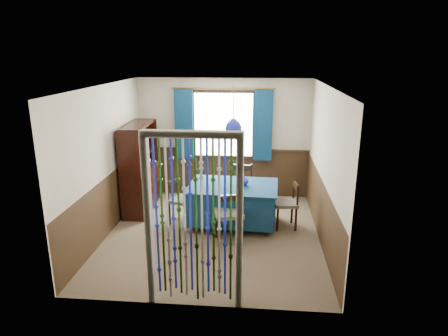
# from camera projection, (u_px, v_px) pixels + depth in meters

# --- Properties ---
(floor) EXTENTS (4.00, 4.00, 0.00)m
(floor) POSITION_uv_depth(u_px,v_px,m) (213.00, 234.00, 6.84)
(floor) COLOR brown
(floor) RESTS_ON ground
(ceiling) EXTENTS (4.00, 4.00, 0.00)m
(ceiling) POSITION_uv_depth(u_px,v_px,m) (212.00, 86.00, 6.14)
(ceiling) COLOR silver
(ceiling) RESTS_ON ground
(wall_back) EXTENTS (3.60, 0.00, 3.60)m
(wall_back) POSITION_uv_depth(u_px,v_px,m) (224.00, 138.00, 8.40)
(wall_back) COLOR beige
(wall_back) RESTS_ON ground
(wall_front) EXTENTS (3.60, 0.00, 3.60)m
(wall_front) POSITION_uv_depth(u_px,v_px,m) (192.00, 211.00, 4.58)
(wall_front) COLOR beige
(wall_front) RESTS_ON ground
(wall_left) EXTENTS (0.00, 4.00, 4.00)m
(wall_left) POSITION_uv_depth(u_px,v_px,m) (105.00, 161.00, 6.65)
(wall_left) COLOR beige
(wall_left) RESTS_ON ground
(wall_right) EXTENTS (0.00, 4.00, 4.00)m
(wall_right) POSITION_uv_depth(u_px,v_px,m) (325.00, 167.00, 6.34)
(wall_right) COLOR beige
(wall_right) RESTS_ON ground
(wainscot_back) EXTENTS (3.60, 0.00, 3.60)m
(wainscot_back) POSITION_uv_depth(u_px,v_px,m) (224.00, 173.00, 8.60)
(wainscot_back) COLOR #392716
(wainscot_back) RESTS_ON ground
(wainscot_front) EXTENTS (3.60, 0.00, 3.60)m
(wainscot_front) POSITION_uv_depth(u_px,v_px,m) (194.00, 269.00, 4.81)
(wainscot_front) COLOR #392716
(wainscot_front) RESTS_ON ground
(wainscot_left) EXTENTS (0.00, 4.00, 4.00)m
(wainscot_left) POSITION_uv_depth(u_px,v_px,m) (110.00, 204.00, 6.86)
(wainscot_left) COLOR #392716
(wainscot_left) RESTS_ON ground
(wainscot_right) EXTENTS (0.00, 4.00, 4.00)m
(wainscot_right) POSITION_uv_depth(u_px,v_px,m) (321.00, 211.00, 6.55)
(wainscot_right) COLOR #392716
(wainscot_right) RESTS_ON ground
(window) EXTENTS (1.32, 0.12, 1.42)m
(window) POSITION_uv_depth(u_px,v_px,m) (223.00, 125.00, 8.27)
(window) COLOR black
(window) RESTS_ON wall_back
(doorway) EXTENTS (1.16, 0.12, 2.18)m
(doorway) POSITION_uv_depth(u_px,v_px,m) (194.00, 225.00, 4.70)
(doorway) COLOR silver
(doorway) RESTS_ON ground
(dining_table) EXTENTS (1.61, 1.15, 0.75)m
(dining_table) POSITION_uv_depth(u_px,v_px,m) (233.00, 202.00, 7.11)
(dining_table) COLOR navy
(dining_table) RESTS_ON floor
(chair_near) EXTENTS (0.55, 0.53, 0.91)m
(chair_near) POSITION_uv_depth(u_px,v_px,m) (229.00, 215.00, 6.43)
(chair_near) COLOR black
(chair_near) RESTS_ON floor
(chair_far) EXTENTS (0.54, 0.52, 0.93)m
(chair_far) POSITION_uv_depth(u_px,v_px,m) (240.00, 187.00, 7.71)
(chair_far) COLOR black
(chair_far) RESTS_ON floor
(chair_left) EXTENTS (0.50, 0.51, 0.83)m
(chair_left) POSITION_uv_depth(u_px,v_px,m) (180.00, 200.00, 7.20)
(chair_left) COLOR black
(chair_left) RESTS_ON floor
(chair_right) EXTENTS (0.45, 0.47, 0.84)m
(chair_right) POSITION_uv_depth(u_px,v_px,m) (287.00, 203.00, 7.00)
(chair_right) COLOR black
(chair_right) RESTS_ON floor
(sideboard) EXTENTS (0.50, 1.32, 1.70)m
(sideboard) POSITION_uv_depth(u_px,v_px,m) (140.00, 180.00, 7.80)
(sideboard) COLOR black
(sideboard) RESTS_ON floor
(pendant_lamp) EXTENTS (0.28, 0.28, 0.93)m
(pendant_lamp) POSITION_uv_depth(u_px,v_px,m) (233.00, 129.00, 6.74)
(pendant_lamp) COLOR olive
(pendant_lamp) RESTS_ON ceiling
(vase_table) EXTENTS (0.20, 0.20, 0.17)m
(vase_table) POSITION_uv_depth(u_px,v_px,m) (243.00, 180.00, 7.01)
(vase_table) COLOR #17229E
(vase_table) RESTS_ON dining_table
(bowl_shelf) EXTENTS (0.24, 0.24, 0.05)m
(bowl_shelf) POSITION_uv_depth(u_px,v_px,m) (136.00, 155.00, 7.31)
(bowl_shelf) COLOR beige
(bowl_shelf) RESTS_ON sideboard
(vase_sideboard) EXTENTS (0.18, 0.18, 0.18)m
(vase_sideboard) POSITION_uv_depth(u_px,v_px,m) (147.00, 159.00, 8.00)
(vase_sideboard) COLOR beige
(vase_sideboard) RESTS_ON sideboard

